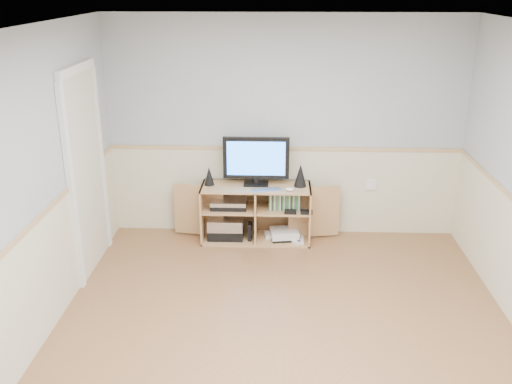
% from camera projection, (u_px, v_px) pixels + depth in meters
% --- Properties ---
extents(room, '(4.04, 4.54, 2.54)m').
position_uv_depth(room, '(279.00, 200.00, 4.42)').
color(room, '#A27248').
rests_on(room, ground).
extents(media_cabinet, '(1.92, 0.46, 0.65)m').
position_uv_depth(media_cabinet, '(256.00, 211.00, 6.54)').
color(media_cabinet, tan).
rests_on(media_cabinet, floor).
extents(monitor, '(0.73, 0.18, 0.55)m').
position_uv_depth(monitor, '(256.00, 159.00, 6.31)').
color(monitor, black).
rests_on(monitor, media_cabinet).
extents(speaker_left, '(0.11, 0.11, 0.21)m').
position_uv_depth(speaker_left, '(209.00, 176.00, 6.38)').
color(speaker_left, black).
rests_on(speaker_left, media_cabinet).
extents(speaker_right, '(0.14, 0.14, 0.26)m').
position_uv_depth(speaker_right, '(300.00, 175.00, 6.33)').
color(speaker_right, black).
rests_on(speaker_right, media_cabinet).
extents(keyboard, '(0.35, 0.21, 0.01)m').
position_uv_depth(keyboard, '(267.00, 190.00, 6.24)').
color(keyboard, silver).
rests_on(keyboard, media_cabinet).
extents(mouse, '(0.10, 0.06, 0.04)m').
position_uv_depth(mouse, '(290.00, 189.00, 6.22)').
color(mouse, white).
rests_on(mouse, media_cabinet).
extents(av_components, '(0.50, 0.30, 0.47)m').
position_uv_depth(av_components, '(227.00, 221.00, 6.54)').
color(av_components, black).
rests_on(av_components, media_cabinet).
extents(game_consoles, '(0.46, 0.30, 0.11)m').
position_uv_depth(game_consoles, '(283.00, 234.00, 6.55)').
color(game_consoles, white).
rests_on(game_consoles, media_cabinet).
extents(game_cases, '(0.36, 0.14, 0.19)m').
position_uv_depth(game_cases, '(285.00, 201.00, 6.40)').
color(game_cases, '#3F8C3F').
rests_on(game_cases, media_cabinet).
extents(wall_outlet, '(0.12, 0.03, 0.12)m').
position_uv_depth(wall_outlet, '(371.00, 185.00, 6.56)').
color(wall_outlet, white).
rests_on(wall_outlet, wall_back).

